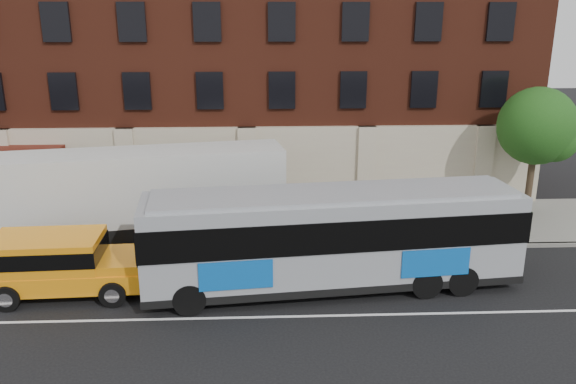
{
  "coord_description": "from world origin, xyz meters",
  "views": [
    {
      "loc": [
        0.88,
        -16.21,
        9.49
      ],
      "look_at": [
        1.78,
        5.5,
        2.74
      ],
      "focal_mm": 35.73,
      "sensor_mm": 36.0,
      "label": 1
    }
  ],
  "objects_px": {
    "city_bus": "(333,236)",
    "shipping_container": "(139,199)",
    "street_tree": "(538,129)",
    "sign_pole": "(36,220)",
    "yellow_suv": "(59,261)"
  },
  "relations": [
    {
      "from": "city_bus",
      "to": "shipping_container",
      "type": "distance_m",
      "value": 8.96
    },
    {
      "from": "yellow_suv",
      "to": "shipping_container",
      "type": "distance_m",
      "value": 5.06
    },
    {
      "from": "street_tree",
      "to": "shipping_container",
      "type": "bearing_deg",
      "value": -172.47
    },
    {
      "from": "sign_pole",
      "to": "city_bus",
      "type": "distance_m",
      "value": 12.3
    },
    {
      "from": "street_tree",
      "to": "city_bus",
      "type": "xyz_separation_m",
      "value": [
        -10.28,
        -6.91,
        -2.4
      ]
    },
    {
      "from": "street_tree",
      "to": "yellow_suv",
      "type": "xyz_separation_m",
      "value": [
        -19.9,
        -7.01,
        -3.16
      ]
    },
    {
      "from": "street_tree",
      "to": "yellow_suv",
      "type": "relative_size",
      "value": 1.08
    },
    {
      "from": "street_tree",
      "to": "city_bus",
      "type": "bearing_deg",
      "value": -146.09
    },
    {
      "from": "sign_pole",
      "to": "street_tree",
      "type": "height_order",
      "value": "street_tree"
    },
    {
      "from": "yellow_suv",
      "to": "shipping_container",
      "type": "xyz_separation_m",
      "value": [
        1.9,
        4.63,
        0.77
      ]
    },
    {
      "from": "street_tree",
      "to": "sign_pole",
      "type": "bearing_deg",
      "value": -171.39
    },
    {
      "from": "street_tree",
      "to": "shipping_container",
      "type": "xyz_separation_m",
      "value": [
        -18.01,
        -2.38,
        -2.39
      ]
    },
    {
      "from": "city_bus",
      "to": "shipping_container",
      "type": "relative_size",
      "value": 1.08
    },
    {
      "from": "shipping_container",
      "to": "yellow_suv",
      "type": "bearing_deg",
      "value": -112.29
    },
    {
      "from": "sign_pole",
      "to": "shipping_container",
      "type": "bearing_deg",
      "value": 13.34
    }
  ]
}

